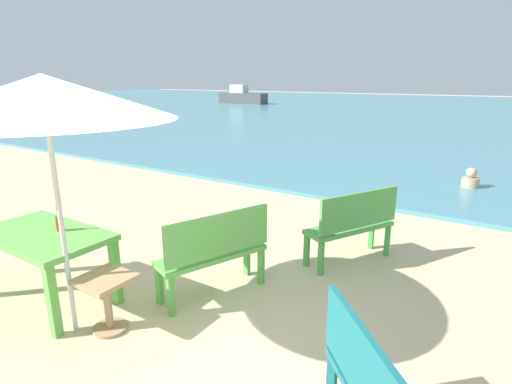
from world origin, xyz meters
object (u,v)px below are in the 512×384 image
(side_table_wood, at_px, (107,295))
(bench_green_right, at_px, (215,249))
(picnic_table_green, at_px, (44,242))
(bench_green_left, at_px, (353,222))
(patio_umbrella, at_px, (44,97))
(boat_sailboat, at_px, (242,97))
(swimmer_person, at_px, (471,180))
(beer_bottle_amber, at_px, (59,222))

(side_table_wood, distance_m, bench_green_right, 1.13)
(picnic_table_green, bearing_deg, bench_green_left, 47.94)
(patio_umbrella, bearing_deg, side_table_wood, 33.16)
(picnic_table_green, relative_size, bench_green_left, 1.14)
(patio_umbrella, bearing_deg, boat_sailboat, 122.25)
(swimmer_person, bearing_deg, picnic_table_green, -113.85)
(patio_umbrella, height_order, boat_sailboat, patio_umbrella)
(bench_green_left, bearing_deg, side_table_wood, -117.87)
(picnic_table_green, height_order, boat_sailboat, boat_sailboat)
(beer_bottle_amber, bearing_deg, picnic_table_green, -129.82)
(beer_bottle_amber, height_order, patio_umbrella, patio_umbrella)
(side_table_wood, xyz_separation_m, swimmer_person, (2.22, 7.21, -0.11))
(bench_green_right, bearing_deg, swimmer_person, 74.01)
(picnic_table_green, distance_m, bench_green_left, 3.49)
(bench_green_right, height_order, boat_sailboat, boat_sailboat)
(side_table_wood, distance_m, boat_sailboat, 33.11)
(beer_bottle_amber, relative_size, bench_green_left, 0.22)
(beer_bottle_amber, distance_m, patio_umbrella, 1.43)
(side_table_wood, bearing_deg, beer_bottle_amber, 170.98)
(bench_green_right, bearing_deg, side_table_wood, -113.73)
(beer_bottle_amber, height_order, bench_green_left, beer_bottle_amber)
(beer_bottle_amber, distance_m, boat_sailboat, 32.54)
(boat_sailboat, bearing_deg, swimmer_person, -45.63)
(beer_bottle_amber, height_order, swimmer_person, beer_bottle_amber)
(bench_green_left, relative_size, swimmer_person, 3.01)
(beer_bottle_amber, relative_size, boat_sailboat, 0.06)
(picnic_table_green, relative_size, beer_bottle_amber, 5.28)
(side_table_wood, relative_size, bench_green_right, 0.43)
(swimmer_person, bearing_deg, patio_umbrella, -108.66)
(patio_umbrella, distance_m, bench_green_left, 3.59)
(picnic_table_green, xyz_separation_m, patio_umbrella, (0.69, -0.19, 1.47))
(picnic_table_green, bearing_deg, boat_sailboat, 121.40)
(bench_green_left, bearing_deg, boat_sailboat, 127.44)
(bench_green_left, distance_m, boat_sailboat, 31.78)
(side_table_wood, bearing_deg, swimmer_person, 72.87)
(beer_bottle_amber, relative_size, patio_umbrella, 0.12)
(picnic_table_green, xyz_separation_m, bench_green_right, (1.41, 1.01, -0.11))
(swimmer_person, height_order, boat_sailboat, boat_sailboat)
(bench_green_right, xyz_separation_m, boat_sailboat, (-18.39, 26.81, 0.12))
(patio_umbrella, bearing_deg, bench_green_left, 59.33)
(beer_bottle_amber, relative_size, bench_green_right, 0.21)
(picnic_table_green, xyz_separation_m, side_table_wood, (0.96, -0.01, -0.30))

